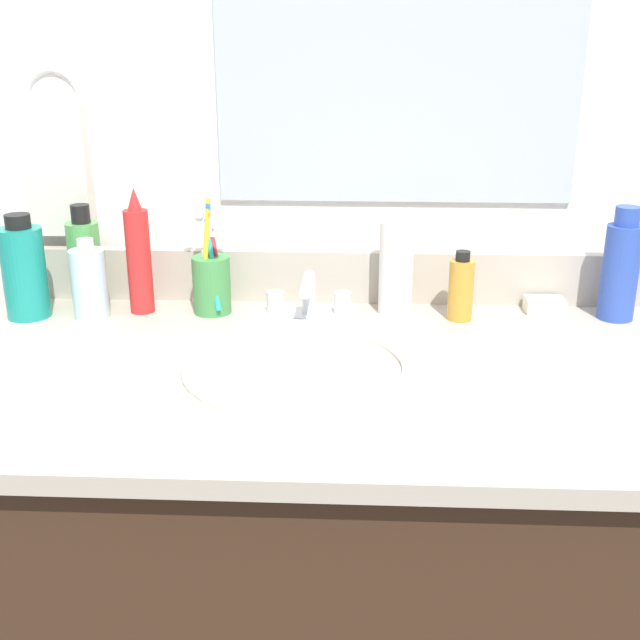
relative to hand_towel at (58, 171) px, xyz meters
The scene contains 18 objects.
vanity_cabinet 0.84m from the hand_towel, 33.53° to the right, with size 1.11×0.56×0.75m, color #382316.
countertop 0.62m from the hand_towel, 33.53° to the right, with size 1.16×0.61×0.03m, color #B2A899.
backsplash 0.51m from the hand_towel, ahead, with size 1.16×0.02×0.09m, color #B2A899.
back_wall 0.59m from the hand_towel, ahead, with size 2.26×0.04×1.30m, color white.
mirror_panel 0.62m from the hand_towel, ahead, with size 0.60×0.01×0.56m, color #B2BCC6.
towel_ring 0.12m from the hand_towel, 90.00° to the left, with size 0.10×0.10×0.01m, color silver.
hand_towel is the anchor object (origin of this frame).
sink_basin 0.60m from the hand_towel, 36.32° to the right, with size 0.33×0.33×0.11m.
faucet 0.50m from the hand_towel, 16.32° to the right, with size 0.16×0.10×0.08m.
bottle_oil_amber 0.71m from the hand_towel, ahead, with size 0.04×0.04×0.11m.
bottle_spray_red 0.22m from the hand_towel, 30.95° to the right, with size 0.04×0.04×0.21m.
bottle_gel_clear 0.22m from the hand_towel, 57.37° to the right, with size 0.06×0.06×0.13m.
bottle_shampoo_blue 0.96m from the hand_towel, ahead, with size 0.06×0.06×0.19m.
bottle_mouthwash_teal 0.19m from the hand_towel, 101.27° to the right, with size 0.07×0.07×0.17m.
bottle_toner_green 0.16m from the hand_towel, 47.50° to the right, with size 0.06×0.06×0.17m.
bottle_lotion_white 0.60m from the hand_towel, ahead, with size 0.06×0.06×0.18m.
cup_green 0.33m from the hand_towel, 18.58° to the right, with size 0.07×0.08×0.19m.
soap_bar 0.86m from the hand_towel, ahead, with size 0.06×0.04×0.02m, color white.
Camera 1 is at (0.04, -1.02, 1.21)m, focal length 44.46 mm.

